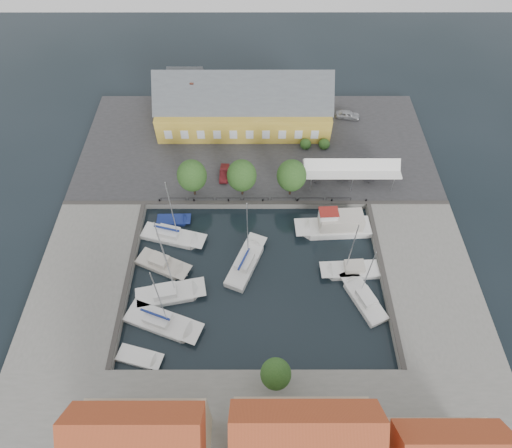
{
  "coord_description": "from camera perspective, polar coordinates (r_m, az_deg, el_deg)",
  "views": [
    {
      "loc": [
        -0.03,
        -30.34,
        47.86
      ],
      "look_at": [
        0.0,
        6.0,
        1.5
      ],
      "focal_mm": 30.0,
      "sensor_mm": 36.0,
      "label": 1
    }
  ],
  "objects": [
    {
      "name": "quay_trees",
      "position": [
        60.36,
        -1.92,
        6.47
      ],
      "size": [
        18.2,
        4.2,
        6.3
      ],
      "color": "black",
      "rests_on": "north_quay"
    },
    {
      "name": "center_sailboat",
      "position": [
        56.52,
        -1.39,
        -5.29
      ],
      "size": [
        5.7,
        9.01,
        12.11
      ],
      "color": "white",
      "rests_on": "ground"
    },
    {
      "name": "east_boat_c",
      "position": [
        55.61,
        14.13,
        -9.67
      ],
      "size": [
        5.41,
        8.07,
        10.13
      ],
      "color": "white",
      "rests_on": "ground"
    },
    {
      "name": "ground",
      "position": [
        56.66,
        0.01,
        -5.72
      ],
      "size": [
        140.0,
        140.0,
        0.0
      ],
      "primitive_type": "plane",
      "color": "black",
      "rests_on": "ground"
    },
    {
      "name": "east_quay",
      "position": [
        59.42,
        21.89,
        -6.67
      ],
      "size": [
        12.0,
        24.0,
        1.0
      ],
      "primitive_type": "cube",
      "color": "slate",
      "rests_on": "ground"
    },
    {
      "name": "north_quay",
      "position": [
        71.33,
        -0.01,
        10.31
      ],
      "size": [
        56.0,
        26.0,
        1.0
      ],
      "primitive_type": "cube",
      "color": "#2D2D30",
      "rests_on": "ground"
    },
    {
      "name": "quay_edge_fittings",
      "position": [
        58.49,
        0.02,
        -1.23
      ],
      "size": [
        56.0,
        24.72,
        0.4
      ],
      "color": "#383533",
      "rests_on": "north_quay"
    },
    {
      "name": "west_quay",
      "position": [
        59.4,
        -21.89,
        -6.7
      ],
      "size": [
        12.0,
        24.0,
        1.0
      ],
      "primitive_type": "cube",
      "color": "slate",
      "rests_on": "ground"
    },
    {
      "name": "west_boat_a",
      "position": [
        60.24,
        -11.11,
        -1.67
      ],
      "size": [
        9.34,
        4.79,
        11.96
      ],
      "color": "white",
      "rests_on": "ground"
    },
    {
      "name": "west_boat_c",
      "position": [
        55.37,
        -11.54,
        -9.17
      ],
      "size": [
        9.11,
        4.48,
        11.82
      ],
      "color": "white",
      "rests_on": "ground"
    },
    {
      "name": "west_boat_b",
      "position": [
        57.85,
        -12.36,
        -5.33
      ],
      "size": [
        7.73,
        5.32,
        10.28
      ],
      "color": "beige",
      "rests_on": "ground"
    },
    {
      "name": "launch_sw",
      "position": [
        52.77,
        -15.28,
        -16.82
      ],
      "size": [
        5.59,
        3.27,
        0.98
      ],
      "color": "white",
      "rests_on": "ground"
    },
    {
      "name": "car_red",
      "position": [
        65.45,
        -4.24,
        6.78
      ],
      "size": [
        1.46,
        3.8,
        1.24
      ],
      "primitive_type": "imported",
      "rotation": [
        0.0,
        0.0,
        -0.04
      ],
      "color": "#5D151A",
      "rests_on": "north_quay"
    },
    {
      "name": "tent_canopy",
      "position": [
        64.49,
        12.63,
        7.17
      ],
      "size": [
        14.0,
        4.0,
        2.83
      ],
      "color": "white",
      "rests_on": "north_quay"
    },
    {
      "name": "warehouse",
      "position": [
        73.06,
        -2.13,
        15.4
      ],
      "size": [
        28.56,
        14.0,
        9.55
      ],
      "color": "gold",
      "rests_on": "north_quay"
    },
    {
      "name": "car_silver",
      "position": [
        77.39,
        12.13,
        14.07
      ],
      "size": [
        4.38,
        2.34,
        1.42
      ],
      "primitive_type": "imported",
      "rotation": [
        0.0,
        0.0,
        1.4
      ],
      "color": "#A9ABB1",
      "rests_on": "north_quay"
    },
    {
      "name": "west_boat_d",
      "position": [
        53.76,
        -12.44,
        -12.68
      ],
      "size": [
        9.92,
        6.04,
        12.71
      ],
      "color": "white",
      "rests_on": "ground"
    },
    {
      "name": "east_boat_b",
      "position": [
        57.39,
        12.53,
        -6.08
      ],
      "size": [
        7.85,
        2.9,
        10.62
      ],
      "color": "white",
      "rests_on": "ground"
    },
    {
      "name": "south_bank",
      "position": [
        48.27,
        0.03,
        -26.94
      ],
      "size": [
        56.0,
        14.0,
        1.0
      ],
      "primitive_type": "cube",
      "color": "slate",
      "rests_on": "ground"
    },
    {
      "name": "trawler",
      "position": [
        60.35,
        10.62,
        -0.24
      ],
      "size": [
        10.82,
        3.66,
        5.0
      ],
      "color": "white",
      "rests_on": "ground"
    },
    {
      "name": "launch_nw",
      "position": [
        62.2,
        -10.97,
        0.43
      ],
      "size": [
        4.94,
        2.03,
        0.88
      ],
      "color": "navy",
      "rests_on": "ground"
    }
  ]
}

